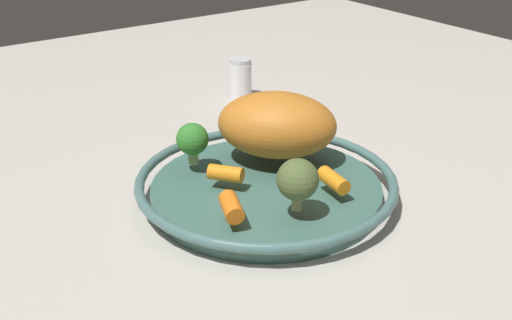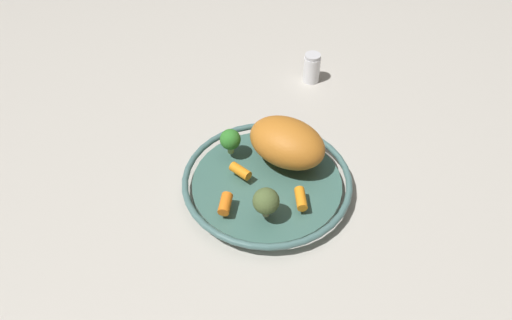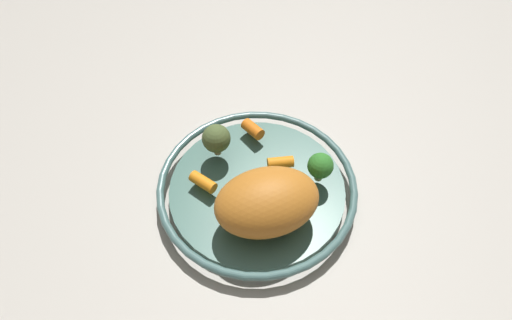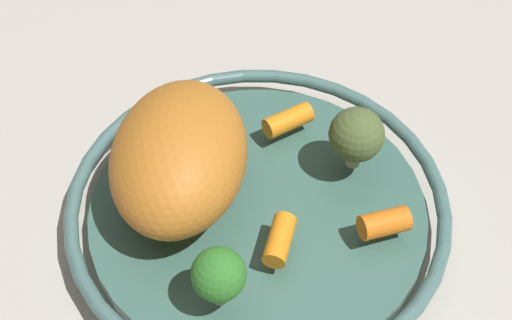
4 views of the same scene
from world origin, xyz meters
name	(u,v)px [view 2 (image 2 of 4)]	position (x,y,z in m)	size (l,w,h in m)	color
ground_plane	(267,189)	(0.00, 0.00, 0.00)	(1.94, 1.94, 0.00)	#B7B2A8
serving_bowl	(267,183)	(0.00, 0.00, 0.02)	(0.34, 0.34, 0.04)	#3D665B
roast_chicken_piece	(287,142)	(0.04, -0.05, 0.08)	(0.16, 0.12, 0.09)	#C06F24
baby_carrot_left	(225,204)	(-0.06, 0.09, 0.05)	(0.02, 0.02, 0.04)	orange
baby_carrot_back	(240,171)	(0.02, 0.05, 0.05)	(0.02, 0.02, 0.04)	orange
baby_carrot_center	(301,199)	(-0.08, -0.05, 0.05)	(0.02, 0.02, 0.05)	orange
broccoli_floret_edge	(230,140)	(0.09, 0.06, 0.07)	(0.04, 0.04, 0.06)	#95AC66
broccoli_floret_small	(266,201)	(-0.09, 0.02, 0.07)	(0.05, 0.05, 0.06)	tan
salt_shaker	(312,68)	(0.34, -0.19, 0.04)	(0.04, 0.04, 0.08)	white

